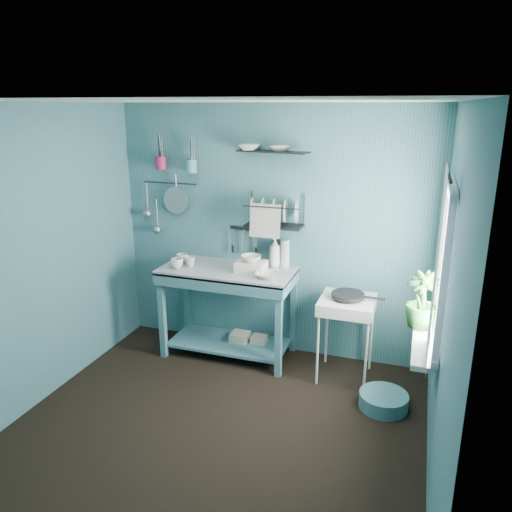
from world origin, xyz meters
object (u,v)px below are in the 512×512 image
(work_counter, at_px, (229,312))
(wash_tub, at_px, (251,266))
(soap_bottle, at_px, (275,252))
(frying_pan, at_px, (348,295))
(storage_tin_large, at_px, (240,343))
(storage_tin_small, at_px, (259,345))
(colander, at_px, (176,200))
(potted_plant, at_px, (422,300))
(mug_mid, at_px, (190,262))
(water_bottle, at_px, (285,253))
(utensil_cup_magenta, at_px, (161,163))
(floor_basin, at_px, (383,401))
(hotplate_stand, at_px, (345,338))
(mug_left, at_px, (177,263))
(utensil_cup_teal, at_px, (191,166))
(dish_rack, at_px, (274,210))
(mug_right, at_px, (182,259))

(work_counter, height_order, wash_tub, wash_tub)
(soap_bottle, distance_m, frying_pan, 0.87)
(storage_tin_large, relative_size, storage_tin_small, 1.10)
(colander, height_order, potted_plant, colander)
(mug_mid, height_order, water_bottle, water_bottle)
(utensil_cup_magenta, relative_size, floor_basin, 0.31)
(hotplate_stand, distance_m, storage_tin_large, 1.14)
(work_counter, distance_m, wash_tub, 0.57)
(wash_tub, distance_m, hotplate_stand, 1.12)
(mug_left, distance_m, utensil_cup_teal, 0.98)
(mug_left, xyz_separation_m, soap_bottle, (0.90, 0.36, 0.10))
(hotplate_stand, height_order, potted_plant, potted_plant)
(dish_rack, bearing_deg, potted_plant, -25.77)
(colander, relative_size, potted_plant, 0.63)
(mug_right, bearing_deg, mug_left, -82.87)
(work_counter, height_order, hotplate_stand, work_counter)
(mug_left, xyz_separation_m, mug_mid, (0.10, 0.10, -0.00))
(soap_bottle, relative_size, potted_plant, 0.68)
(wash_tub, bearing_deg, mug_right, 178.47)
(dish_rack, bearing_deg, wash_tub, -131.85)
(soap_bottle, height_order, dish_rack, dish_rack)
(potted_plant, distance_m, floor_basin, 1.02)
(wash_tub, xyz_separation_m, storage_tin_large, (-0.15, 0.07, -0.87))
(dish_rack, bearing_deg, mug_right, -167.97)
(mug_mid, distance_m, hotplate_stand, 1.68)
(soap_bottle, xyz_separation_m, storage_tin_large, (-0.32, -0.15, -0.97))
(storage_tin_small, bearing_deg, colander, 170.70)
(work_counter, relative_size, utensil_cup_teal, 10.11)
(mug_left, xyz_separation_m, hotplate_stand, (1.68, 0.08, -0.59))
(mug_mid, bearing_deg, utensil_cup_teal, 106.45)
(mug_right, relative_size, hotplate_stand, 0.16)
(work_counter, bearing_deg, mug_right, -179.64)
(work_counter, bearing_deg, colander, 160.62)
(hotplate_stand, distance_m, potted_plant, 1.04)
(storage_tin_large, bearing_deg, hotplate_stand, -6.77)
(utensil_cup_magenta, height_order, colander, utensil_cup_magenta)
(colander, bearing_deg, hotplate_stand, -9.70)
(frying_pan, height_order, utensil_cup_teal, utensil_cup_teal)
(water_bottle, xyz_separation_m, storage_tin_large, (-0.42, -0.17, -0.96))
(utensil_cup_teal, distance_m, floor_basin, 2.84)
(work_counter, distance_m, mug_right, 0.72)
(hotplate_stand, xyz_separation_m, utensil_cup_teal, (-1.66, 0.29, 1.50))
(dish_rack, bearing_deg, soap_bottle, 95.81)
(mug_left, relative_size, dish_rack, 0.22)
(dish_rack, relative_size, potted_plant, 1.25)
(work_counter, relative_size, water_bottle, 4.69)
(soap_bottle, bearing_deg, wash_tub, -127.69)
(work_counter, bearing_deg, floor_basin, -16.67)
(hotplate_stand, relative_size, colander, 2.81)
(soap_bottle, height_order, floor_basin, soap_bottle)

